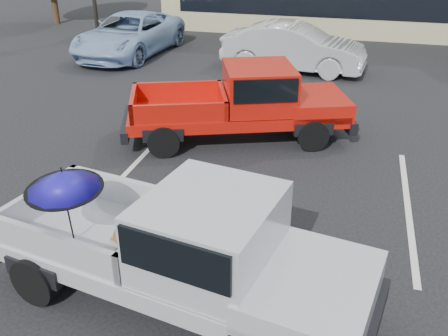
{
  "coord_description": "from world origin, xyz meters",
  "views": [
    {
      "loc": [
        1.67,
        -7.06,
        5.13
      ],
      "look_at": [
        -0.29,
        0.26,
        1.3
      ],
      "focal_mm": 40.0,
      "sensor_mm": 36.0,
      "label": 1
    }
  ],
  "objects_px": {
    "silver_sedan": "(294,47)",
    "blue_suv": "(129,34)",
    "silver_pickup": "(194,247)",
    "red_pickup": "(252,100)"
  },
  "relations": [
    {
      "from": "red_pickup",
      "to": "blue_suv",
      "type": "distance_m",
      "value": 9.83
    },
    {
      "from": "red_pickup",
      "to": "silver_pickup",
      "type": "bearing_deg",
      "value": -105.86
    },
    {
      "from": "blue_suv",
      "to": "red_pickup",
      "type": "bearing_deg",
      "value": -43.12
    },
    {
      "from": "silver_pickup",
      "to": "silver_sedan",
      "type": "distance_m",
      "value": 12.94
    },
    {
      "from": "silver_pickup",
      "to": "silver_sedan",
      "type": "bearing_deg",
      "value": 102.41
    },
    {
      "from": "silver_sedan",
      "to": "blue_suv",
      "type": "xyz_separation_m",
      "value": [
        -6.81,
        0.64,
        -0.03
      ]
    },
    {
      "from": "silver_sedan",
      "to": "blue_suv",
      "type": "relative_size",
      "value": 0.88
    },
    {
      "from": "red_pickup",
      "to": "silver_sedan",
      "type": "height_order",
      "value": "red_pickup"
    },
    {
      "from": "silver_pickup",
      "to": "blue_suv",
      "type": "distance_m",
      "value": 15.36
    },
    {
      "from": "red_pickup",
      "to": "blue_suv",
      "type": "xyz_separation_m",
      "value": [
        -6.66,
        7.22,
        -0.21
      ]
    }
  ]
}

